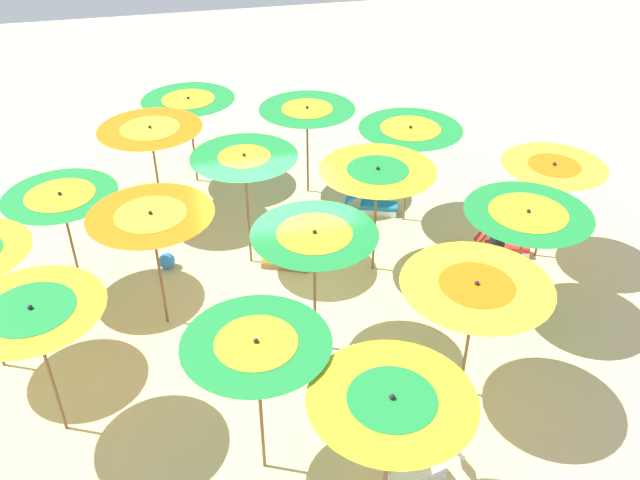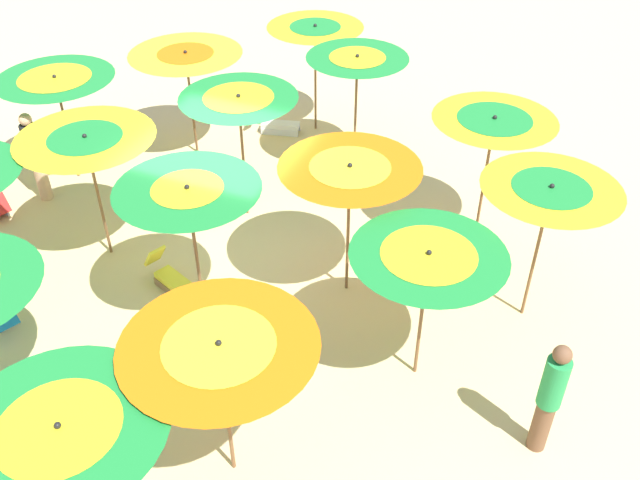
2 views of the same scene
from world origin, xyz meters
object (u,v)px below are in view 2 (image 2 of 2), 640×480
object	(u,v)px
beach_umbrella_0	(549,197)
beach_umbrella_7	(186,60)
beach_umbrella_4	(427,266)
lounger_3	(276,124)
beach_umbrella_9	(189,201)
beach_umbrella_12	(63,441)
beachgoer_1	(550,397)
beachgoer_0	(35,155)
beach_umbrella_1	(493,130)
beach_umbrella_10	(87,146)
beach_umbrella_11	(57,86)
beach_umbrella_3	(315,35)
beach_umbrella_5	(350,179)
beach_ball	(299,348)
lounger_2	(175,281)
beach_umbrella_2	(357,66)
beach_umbrella_8	(220,358)
beach_umbrella_6	(239,108)

from	to	relation	value
beach_umbrella_0	beach_umbrella_7	xyz separation A→B (m)	(7.35, -2.37, -0.13)
beach_umbrella_4	lounger_3	distance (m)	7.72
beach_umbrella_9	beach_umbrella_12	bearing A→B (deg)	102.19
beach_umbrella_4	beachgoer_1	bearing A→B (deg)	161.11
beach_umbrella_0	beachgoer_0	xyz separation A→B (m)	(9.14, 0.32, -1.24)
beach_umbrella_1	beach_umbrella_4	distance (m)	3.52
beach_umbrella_10	beach_umbrella_11	size ratio (longest dim) A/B	1.06
beach_umbrella_1	beachgoer_0	size ratio (longest dim) A/B	1.34
beach_umbrella_3	beach_umbrella_11	xyz separation A→B (m)	(3.69, 3.74, -0.20)
beach_umbrella_9	beach_umbrella_0	bearing A→B (deg)	-155.69
beach_umbrella_10	beach_umbrella_12	bearing A→B (deg)	125.03
beach_umbrella_5	beach_ball	world-z (taller)	beach_umbrella_5
beach_ball	beach_umbrella_3	bearing A→B (deg)	-68.80
beach_umbrella_12	beachgoer_0	world-z (taller)	beach_umbrella_12
lounger_2	beach_umbrella_12	bearing A→B (deg)	-47.48
lounger_2	beachgoer_0	bearing A→B (deg)	-177.89
beach_umbrella_3	beach_umbrella_10	world-z (taller)	beach_umbrella_3
beach_umbrella_1	beach_umbrella_10	bearing A→B (deg)	26.66
beach_umbrella_4	lounger_2	world-z (taller)	beach_umbrella_4
beach_umbrella_2	beach_umbrella_8	size ratio (longest dim) A/B	1.10
beach_umbrella_5	beach_umbrella_10	world-z (taller)	beach_umbrella_5
beach_umbrella_7	lounger_2	size ratio (longest dim) A/B	1.79
beach_umbrella_11	beachgoer_0	bearing A→B (deg)	87.71
beach_umbrella_5	lounger_3	bearing A→B (deg)	-52.11
beach_umbrella_2	beach_umbrella_8	xyz separation A→B (m)	(-1.15, 7.34, -0.26)
beach_umbrella_0	beach_umbrella_11	distance (m)	9.13
beach_umbrella_8	beach_umbrella_11	size ratio (longest dim) A/B	1.02
beach_umbrella_6	beach_umbrella_10	xyz separation A→B (m)	(1.66, 2.00, -0.05)
beach_ball	beach_umbrella_10	bearing A→B (deg)	-13.49
beach_umbrella_7	beachgoer_0	xyz separation A→B (m)	(1.79, 2.69, -1.11)
beach_umbrella_3	beach_umbrella_10	xyz separation A→B (m)	(1.54, 5.57, -0.04)
beach_umbrella_5	beach_umbrella_7	world-z (taller)	beach_umbrella_5
beach_umbrella_5	beach_umbrella_7	size ratio (longest dim) A/B	1.05
beach_umbrella_5	beachgoer_0	bearing A→B (deg)	-1.83
lounger_3	beach_umbrella_1	bearing A→B (deg)	-37.90
beach_umbrella_1	lounger_3	xyz separation A→B (m)	(5.03, -2.14, -1.97)
beach_umbrella_2	beach_umbrella_0	bearing A→B (deg)	142.56
beach_umbrella_8	beachgoer_1	size ratio (longest dim) A/B	1.25
beach_umbrella_4	lounger_3	xyz separation A→B (m)	(4.95, -5.66, -1.76)
beachgoer_0	beach_umbrella_3	bearing A→B (deg)	-13.85
beach_umbrella_3	beachgoer_1	xyz separation A→B (m)	(-6.01, 6.79, -1.23)
beach_umbrella_10	beachgoer_0	world-z (taller)	beach_umbrella_10
beach_umbrella_8	beach_umbrella_11	world-z (taller)	beach_umbrella_8
lounger_2	lounger_3	size ratio (longest dim) A/B	1.06
beach_umbrella_0	beach_umbrella_11	bearing A→B (deg)	-3.68
beach_umbrella_2	lounger_3	world-z (taller)	beach_umbrella_2
beach_umbrella_2	beach_umbrella_10	world-z (taller)	beach_umbrella_2
beach_umbrella_1	beach_umbrella_9	size ratio (longest dim) A/B	0.98
beach_umbrella_10	beach_umbrella_5	bearing A→B (deg)	-170.18
beach_umbrella_11	beach_umbrella_3	bearing A→B (deg)	-134.63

